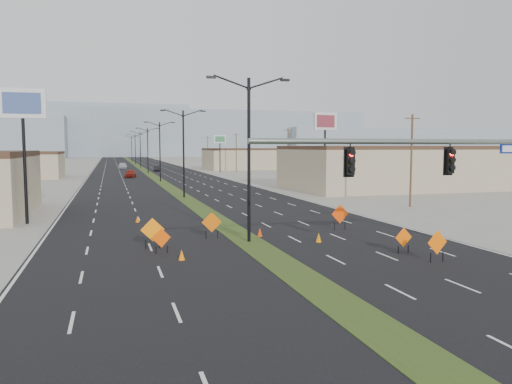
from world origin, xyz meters
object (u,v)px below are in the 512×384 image
object	(u,v)px
car_mid	(157,169)
cone_2	(260,232)
streetlight_4	(140,148)
streetlight_5	(135,148)
cone_1	(319,238)
cone_3	(137,219)
pole_sign_east_far	(220,142)
streetlight_1	(184,151)
streetlight_6	(132,148)
signal_mast	(483,170)
construction_sign_4	(437,243)
car_left	(130,174)
construction_sign_5	(340,215)
construction_sign_0	(161,239)
streetlight_0	(249,154)
construction_sign_2	(212,223)
streetlight_3	(148,149)
construction_sign_3	(403,238)
construction_sign_1	(153,231)
streetlight_2	(160,149)
car_far	(123,166)
pole_sign_east_near	(325,127)
pole_sign_west	(23,113)
cone_0	(182,255)

from	to	relation	value
car_mid	cone_2	distance (m)	90.56
streetlight_4	streetlight_5	xyz separation A→B (m)	(0.00, 28.00, 0.00)
cone_1	cone_3	world-z (taller)	cone_1
pole_sign_east_far	streetlight_1	bearing A→B (deg)	-103.57
streetlight_6	cone_1	size ratio (longest dim) A/B	16.51
signal_mast	construction_sign_4	xyz separation A→B (m)	(-0.83, 2.07, -3.81)
car_left	car_mid	bearing A→B (deg)	80.74
streetlight_5	streetlight_4	bearing A→B (deg)	-90.00
car_left	car_mid	distance (m)	24.58
construction_sign_5	cone_2	distance (m)	6.36
cone_1	streetlight_1	bearing A→B (deg)	97.92
car_left	construction_sign_0	world-z (taller)	car_left
streetlight_0	construction_sign_0	xyz separation A→B (m)	(-5.52, -1.89, -4.59)
streetlight_1	construction_sign_2	bearing A→B (deg)	-94.35
streetlight_1	streetlight_3	xyz separation A→B (m)	(0.00, 56.00, 0.00)
construction_sign_0	construction_sign_3	distance (m)	13.34
construction_sign_1	cone_2	xyz separation A→B (m)	(7.06, 2.06, -0.77)
streetlight_5	streetlight_2	bearing A→B (deg)	-90.00
car_far	cone_1	distance (m)	110.83
construction_sign_5	car_far	bearing A→B (deg)	89.15
pole_sign_east_far	construction_sign_0	bearing A→B (deg)	-101.63
construction_sign_1	streetlight_2	bearing A→B (deg)	83.38
construction_sign_4	streetlight_0	bearing A→B (deg)	126.38
cone_3	pole_sign_east_near	size ratio (longest dim) A/B	0.05
car_far	cone_1	bearing A→B (deg)	-83.79
streetlight_6	pole_sign_west	bearing A→B (deg)	-95.24
streetlight_6	pole_sign_west	world-z (taller)	pole_sign_west
streetlight_3	cone_3	size ratio (longest dim) A/B	18.17
streetlight_1	construction_sign_4	distance (m)	37.02
streetlight_1	construction_sign_1	xyz separation A→B (m)	(-5.88, -28.47, -4.35)
streetlight_0	cone_0	size ratio (longest dim) A/B	17.58
construction_sign_5	pole_sign_east_near	world-z (taller)	pole_sign_east_near
construction_sign_3	cone_2	xyz separation A→B (m)	(-6.13, 7.13, -0.54)
construction_sign_4	pole_sign_west	xyz separation A→B (m)	(-22.05, 19.76, 7.42)
cone_1	cone_2	size ratio (longest dim) A/B	1.02
cone_0	cone_3	distance (m)	14.01
construction_sign_4	car_far	bearing A→B (deg)	88.27
cone_0	pole_sign_east_near	xyz separation A→B (m)	(23.09, 33.62, 8.12)
signal_mast	pole_sign_east_near	distance (m)	41.16
car_mid	streetlight_5	bearing A→B (deg)	98.76
cone_1	cone_0	bearing A→B (deg)	-164.10
streetlight_0	car_left	size ratio (longest dim) A/B	2.20
cone_0	construction_sign_4	bearing A→B (deg)	-18.32
signal_mast	car_far	distance (m)	119.97
cone_0	construction_sign_3	bearing A→B (deg)	-8.14
streetlight_3	car_far	distance (m)	26.03
streetlight_2	cone_0	bearing A→B (deg)	-94.48
streetlight_0	construction_sign_4	bearing A→B (deg)	-45.76
pole_sign_west	pole_sign_east_far	world-z (taller)	pole_sign_west
pole_sign_east_near	streetlight_3	bearing A→B (deg)	99.17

